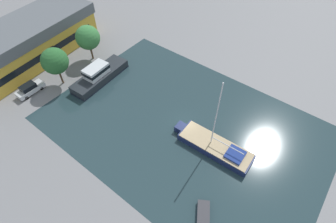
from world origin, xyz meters
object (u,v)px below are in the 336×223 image
parked_car (30,89)px  sailboat_moored (214,146)px  quay_tree_near_building (88,38)px  small_dinghy (203,219)px  motor_cruiser (99,75)px  warehouse_building (30,40)px  quay_tree_by_water (55,61)px

parked_car → sailboat_moored: size_ratio=0.39×
sailboat_moored → quay_tree_near_building: bearing=81.0°
sailboat_moored → small_dinghy: bearing=-158.0°
parked_car → motor_cruiser: size_ratio=0.41×
warehouse_building → quay_tree_by_water: size_ratio=3.75×
small_dinghy → warehouse_building: bearing=-40.0°
warehouse_building → quay_tree_by_water: (-1.70, -10.43, 1.19)m
quay_tree_near_building → motor_cruiser: (-3.38, -5.70, -3.36)m
quay_tree_near_building → small_dinghy: (-12.58, -32.77, -4.17)m
warehouse_building → small_dinghy: (-6.46, -41.91, -3.14)m
small_dinghy → sailboat_moored: bearing=-97.2°
motor_cruiser → quay_tree_by_water: bearing=41.6°
quay_tree_near_building → motor_cruiser: 7.43m
quay_tree_near_building → small_dinghy: quay_tree_near_building is taller
quay_tree_by_water → parked_car: size_ratio=1.47×
small_dinghy → parked_car: bearing=-31.3°
quay_tree_by_water → parked_car: bearing=155.0°
quay_tree_near_building → sailboat_moored: size_ratio=0.56×
parked_car → small_dinghy: bearing=-1.1°
sailboat_moored → small_dinghy: (-9.05, -4.03, -0.30)m
warehouse_building → quay_tree_near_building: size_ratio=3.83×
quay_tree_near_building → sailboat_moored: 29.21m
motor_cruiser → small_dinghy: bearing=157.7°
sailboat_moored → motor_cruiser: (0.15, 23.04, 0.51)m
warehouse_building → quay_tree_near_building: 11.05m
warehouse_building → motor_cruiser: size_ratio=2.28×
parked_car → small_dinghy: parked_car is taller
quay_tree_near_building → motor_cruiser: size_ratio=0.60×
quay_tree_near_building → parked_car: 13.08m
warehouse_building → sailboat_moored: size_ratio=2.16×
quay_tree_near_building → sailboat_moored: (-3.53, -28.74, -3.87)m
sailboat_moored → small_dinghy: 9.91m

